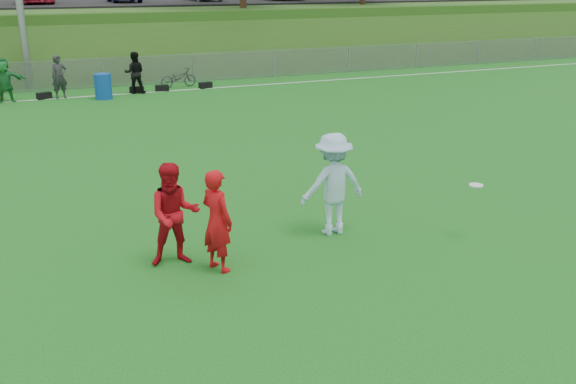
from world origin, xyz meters
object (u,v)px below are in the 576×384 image
player_red_left (217,221)px  player_red_center (174,215)px  frisbee (476,185)px  player_blue (333,184)px  bicycle (178,78)px  recycling_bin (103,86)px

player_red_left → player_red_center: player_red_center is taller
frisbee → player_blue: bearing=152.3°
player_red_center → player_blue: (3.04, 0.20, 0.08)m
bicycle → recycling_bin: bearing=107.3°
player_red_left → frisbee: (4.77, -0.51, 0.16)m
player_red_left → player_blue: 2.56m
player_red_left → recycling_bin: (0.33, 16.64, -0.37)m
frisbee → bicycle: size_ratio=0.16×
player_red_left → bicycle: bearing=-37.2°
player_red_left → player_red_center: (-0.59, 0.50, 0.02)m
player_red_left → bicycle: 18.59m
player_blue → frisbee: 2.61m
player_blue → recycling_bin: size_ratio=1.95×
frisbee → recycling_bin: 17.72m
player_blue → recycling_bin: player_blue is taller
frisbee → player_red_center: bearing=169.3°
player_red_left → bicycle: (3.71, 18.21, -0.45)m
recycling_bin → frisbee: bearing=-75.5°
player_blue → recycling_bin: 16.09m
player_blue → bicycle: 17.57m
player_red_center → player_blue: size_ratio=0.91×
player_red_center → recycling_bin: size_ratio=1.78×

